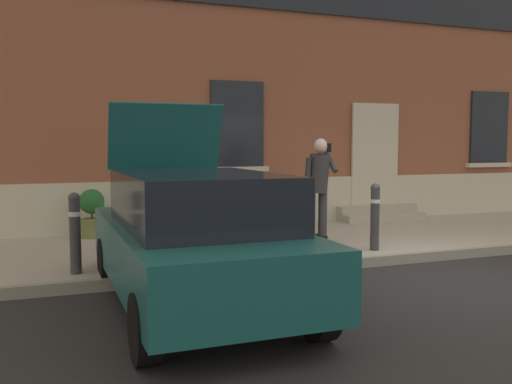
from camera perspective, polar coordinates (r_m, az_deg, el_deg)
name	(u,v)px	position (r m, az deg, el deg)	size (l,w,h in m)	color
ground_plane	(439,278)	(8.05, 18.05, -8.29)	(80.00, 80.00, 0.00)	#232326
sidewalk	(337,239)	(10.32, 8.21, -4.80)	(24.00, 3.60, 0.15)	#99968E
curb_edge	(397,259)	(8.77, 14.18, -6.63)	(24.00, 0.12, 0.15)	gray
building_facade	(283,55)	(12.55, 2.73, 13.71)	(24.00, 1.52, 7.50)	brown
entrance_stoop	(379,214)	(12.57, 12.42, -2.16)	(1.92, 0.64, 0.32)	#9E998E
hatchback_car_teal	(195,237)	(6.17, -6.18, -4.52)	(1.79, 4.07, 2.34)	#165156
bollard_near_person	(375,214)	(8.92, 11.99, -2.23)	(0.15, 0.15, 1.04)	#333338
bollard_far_left	(75,230)	(7.51, -17.91, -3.69)	(0.15, 0.15, 1.04)	#333338
person_on_phone	(318,183)	(9.47, 6.33, 0.91)	(0.51, 0.50, 1.75)	#2D2D33
planter_olive	(92,212)	(10.33, -16.28, -1.96)	(0.44, 0.44, 0.86)	#606B38
planter_terracotta	(240,207)	(10.69, -1.60, -1.54)	(0.44, 0.44, 0.86)	#B25B38
planter_cream	(299,205)	(11.15, 4.44, -1.28)	(0.44, 0.44, 0.86)	beige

